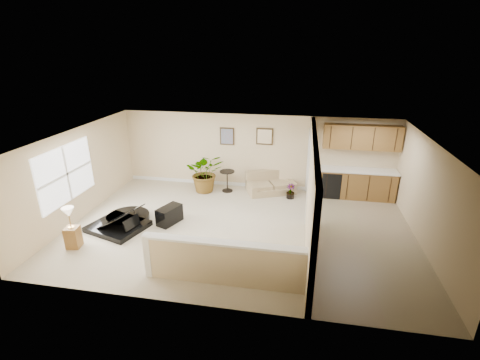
% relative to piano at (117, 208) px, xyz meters
% --- Properties ---
extents(floor, '(9.00, 9.00, 0.00)m').
position_rel_piano_xyz_m(floor, '(3.21, 0.44, -0.54)').
color(floor, beige).
rests_on(floor, ground).
extents(back_wall, '(9.00, 0.04, 2.50)m').
position_rel_piano_xyz_m(back_wall, '(3.21, 3.44, 0.71)').
color(back_wall, beige).
rests_on(back_wall, floor).
extents(front_wall, '(9.00, 0.04, 2.50)m').
position_rel_piano_xyz_m(front_wall, '(3.21, -2.56, 0.71)').
color(front_wall, beige).
rests_on(front_wall, floor).
extents(left_wall, '(0.04, 6.00, 2.50)m').
position_rel_piano_xyz_m(left_wall, '(-1.29, 0.44, 0.71)').
color(left_wall, beige).
rests_on(left_wall, floor).
extents(right_wall, '(0.04, 6.00, 2.50)m').
position_rel_piano_xyz_m(right_wall, '(7.71, 0.44, 0.71)').
color(right_wall, beige).
rests_on(right_wall, floor).
extents(ceiling, '(9.00, 6.00, 0.04)m').
position_rel_piano_xyz_m(ceiling, '(3.21, 0.44, 1.96)').
color(ceiling, silver).
rests_on(ceiling, back_wall).
extents(kitchen_vinyl, '(2.70, 6.00, 0.01)m').
position_rel_piano_xyz_m(kitchen_vinyl, '(6.36, 0.44, -0.54)').
color(kitchen_vinyl, gray).
rests_on(kitchen_vinyl, floor).
extents(interior_partition, '(0.18, 5.99, 2.50)m').
position_rel_piano_xyz_m(interior_partition, '(5.01, 0.69, 0.68)').
color(interior_partition, beige).
rests_on(interior_partition, floor).
extents(pony_half_wall, '(3.42, 0.22, 1.00)m').
position_rel_piano_xyz_m(pony_half_wall, '(3.28, -1.86, -0.02)').
color(pony_half_wall, beige).
rests_on(pony_half_wall, floor).
extents(left_window, '(0.05, 2.15, 1.45)m').
position_rel_piano_xyz_m(left_window, '(-1.28, -0.06, 0.91)').
color(left_window, white).
rests_on(left_window, left_wall).
extents(wall_art_left, '(0.48, 0.04, 0.58)m').
position_rel_piano_xyz_m(wall_art_left, '(2.26, 3.41, 1.21)').
color(wall_art_left, '#372914').
rests_on(wall_art_left, back_wall).
extents(wall_mirror, '(0.55, 0.04, 0.55)m').
position_rel_piano_xyz_m(wall_mirror, '(3.51, 3.41, 1.26)').
color(wall_mirror, '#372914').
rests_on(wall_mirror, back_wall).
extents(kitchen_cabinets, '(2.36, 0.65, 2.33)m').
position_rel_piano_xyz_m(kitchen_cabinets, '(6.40, 3.17, 0.33)').
color(kitchen_cabinets, '#996632').
rests_on(kitchen_cabinets, floor).
extents(piano, '(1.87, 1.86, 1.29)m').
position_rel_piano_xyz_m(piano, '(0.00, 0.00, 0.00)').
color(piano, black).
rests_on(piano, floor).
extents(piano_bench, '(0.61, 0.80, 0.48)m').
position_rel_piano_xyz_m(piano_bench, '(1.27, 0.43, -0.30)').
color(piano_bench, black).
rests_on(piano_bench, floor).
extents(loveseat, '(1.85, 1.42, 0.87)m').
position_rel_piano_xyz_m(loveseat, '(3.79, 3.13, -0.21)').
color(loveseat, tan).
rests_on(loveseat, floor).
extents(accent_table, '(0.49, 0.49, 0.71)m').
position_rel_piano_xyz_m(accent_table, '(2.36, 2.89, -0.08)').
color(accent_table, black).
rests_on(accent_table, floor).
extents(palm_plant, '(1.44, 1.34, 1.33)m').
position_rel_piano_xyz_m(palm_plant, '(1.65, 2.78, 0.11)').
color(palm_plant, black).
rests_on(palm_plant, floor).
extents(small_plant, '(0.32, 0.32, 0.48)m').
position_rel_piano_xyz_m(small_plant, '(4.45, 2.69, -0.34)').
color(small_plant, black).
rests_on(small_plant, floor).
extents(lamp_stand, '(0.35, 0.35, 1.05)m').
position_rel_piano_xyz_m(lamp_stand, '(-0.56, -1.14, -0.10)').
color(lamp_stand, '#996632').
rests_on(lamp_stand, floor).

